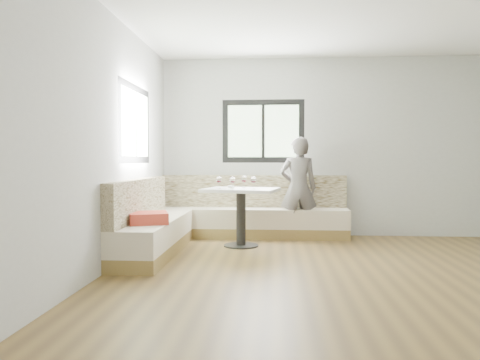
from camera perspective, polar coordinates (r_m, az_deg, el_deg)
name	(u,v)px	position (r m, az deg, el deg)	size (l,w,h in m)	color
room	(335,139)	(5.08, 11.50, 4.90)	(5.01, 5.01, 2.81)	brown
banquette	(213,220)	(6.69, -3.32, -4.93)	(2.90, 2.80, 0.95)	olive
table	(241,203)	(6.44, 0.12, -2.81)	(1.10, 0.93, 0.80)	black
person	(298,188)	(7.11, 7.13, -0.98)	(0.56, 0.37, 1.54)	#56504E
olive_ramekin	(231,187)	(6.49, -1.10, -0.82)	(0.09, 0.09, 0.04)	white
wine_glass_a	(219,180)	(6.35, -2.60, 0.01)	(0.08, 0.08, 0.17)	white
wine_glass_b	(232,180)	(6.23, -0.94, -0.03)	(0.08, 0.08, 0.17)	white
wine_glass_c	(253,180)	(6.24, 1.65, -0.03)	(0.08, 0.08, 0.17)	white
wine_glass_d	(244,179)	(6.50, 0.48, 0.07)	(0.08, 0.08, 0.17)	white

